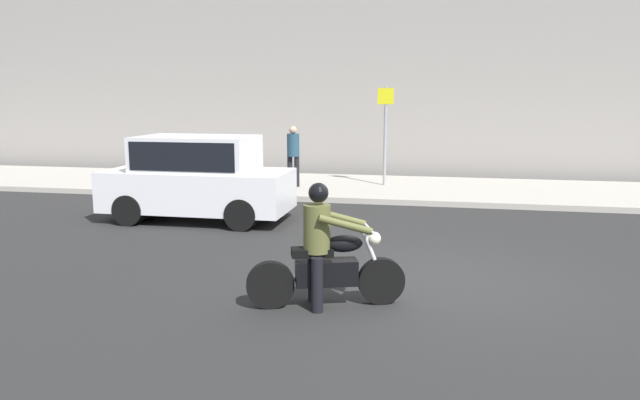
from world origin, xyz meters
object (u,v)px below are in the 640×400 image
object	(u,v)px
parked_hatchback_white	(198,177)
pedestrian_bystander	(293,152)
street_sign_post	(385,127)
motorcycle_with_rider_olive	(325,256)

from	to	relation	value
parked_hatchback_white	pedestrian_bystander	world-z (taller)	pedestrian_bystander
parked_hatchback_white	pedestrian_bystander	distance (m)	4.30
street_sign_post	pedestrian_bystander	distance (m)	2.65
parked_hatchback_white	street_sign_post	distance (m)	6.11
motorcycle_with_rider_olive	pedestrian_bystander	distance (m)	9.18
street_sign_post	pedestrian_bystander	world-z (taller)	street_sign_post
street_sign_post	pedestrian_bystander	bearing A→B (deg)	-162.30
motorcycle_with_rider_olive	street_sign_post	distance (m)	9.64
street_sign_post	parked_hatchback_white	bearing A→B (deg)	-125.26
parked_hatchback_white	street_sign_post	size ratio (longest dim) A/B	1.43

